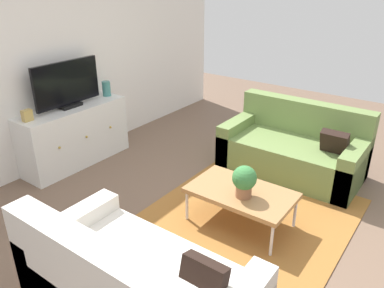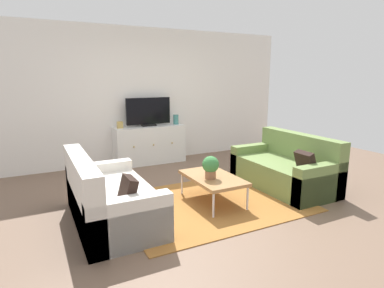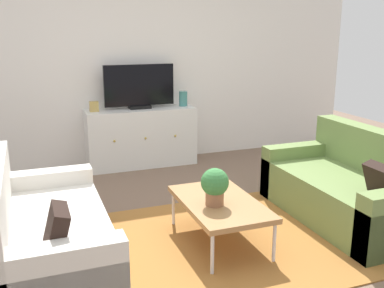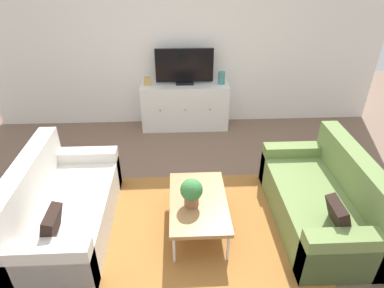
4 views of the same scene
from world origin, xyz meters
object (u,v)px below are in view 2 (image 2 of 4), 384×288
tv_console (150,145)px  glass_vase (176,119)px  flat_screen_tv (148,112)px  mantel_clock (120,125)px  couch_left_side (106,201)px  couch_right_side (287,170)px  potted_plant (211,166)px  coffee_table (213,178)px

tv_console → glass_vase: glass_vase is taller
flat_screen_tv → mantel_clock: (-0.59, -0.02, -0.22)m
couch_left_side → mantel_clock: 2.57m
tv_console → flat_screen_tv: size_ratio=1.56×
couch_left_side → mantel_clock: (0.81, 2.37, 0.55)m
flat_screen_tv → glass_vase: bearing=-1.9°
couch_right_side → potted_plant: 1.50m
couch_right_side → potted_plant: bearing=-176.7°
potted_plant → flat_screen_tv: size_ratio=0.34×
couch_right_side → tv_console: couch_right_side is taller
couch_left_side → potted_plant: couch_left_side is taller
tv_console → mantel_clock: size_ratio=10.96×
tv_console → flat_screen_tv: bearing=90.0°
coffee_table → mantel_clock: 2.53m
flat_screen_tv → glass_vase: flat_screen_tv is taller
potted_plant → couch_right_side: bearing=3.3°
couch_right_side → flat_screen_tv: bearing=121.5°
coffee_table → potted_plant: size_ratio=3.21×
coffee_table → flat_screen_tv: (-0.07, 2.42, 0.70)m
couch_right_side → potted_plant: (-1.47, -0.09, 0.27)m
couch_left_side → couch_right_side: same height
couch_left_side → mantel_clock: size_ratio=12.75×
glass_vase → flat_screen_tv: bearing=178.1°
potted_plant → coffee_table: bearing=39.8°
flat_screen_tv → mantel_clock: bearing=-178.1°
couch_left_side → glass_vase: size_ratio=8.33×
coffee_table → tv_console: tv_console is taller
couch_left_side → glass_vase: 3.16m
potted_plant → mantel_clock: 2.54m
couch_left_side → potted_plant: bearing=-3.5°
coffee_table → flat_screen_tv: flat_screen_tv is taller
coffee_table → potted_plant: (-0.08, -0.06, 0.20)m
flat_screen_tv → mantel_clock: 0.63m
couch_left_side → potted_plant: 1.43m
coffee_table → flat_screen_tv: size_ratio=1.10×
couch_left_side → coffee_table: (1.48, -0.02, 0.07)m
tv_console → mantel_clock: bearing=180.0°
mantel_clock → couch_right_side: bearing=-49.0°
glass_vase → mantel_clock: bearing=180.0°
couch_right_side → coffee_table: (-1.40, -0.02, 0.07)m
potted_plant → flat_screen_tv: (0.00, 2.48, 0.49)m
potted_plant → mantel_clock: bearing=103.5°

